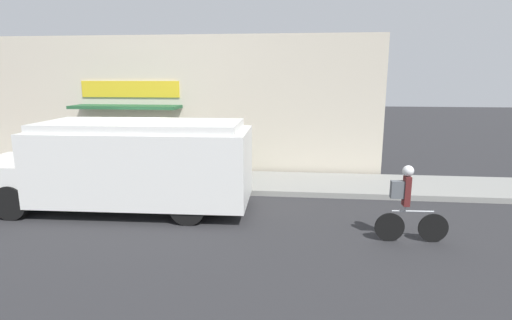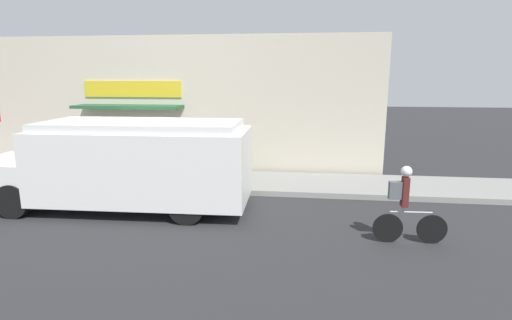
# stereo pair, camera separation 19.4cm
# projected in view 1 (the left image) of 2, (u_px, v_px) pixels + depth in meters

# --- Properties ---
(ground_plane) EXTENTS (70.00, 70.00, 0.00)m
(ground_plane) POSITION_uv_depth(u_px,v_px,m) (138.00, 192.00, 11.80)
(ground_plane) COLOR #2B2B2D
(sidewalk) EXTENTS (28.00, 2.37, 0.16)m
(sidewalk) POSITION_uv_depth(u_px,v_px,m) (152.00, 179.00, 12.94)
(sidewalk) COLOR gray
(sidewalk) RESTS_ON ground_plane
(storefront) EXTENTS (14.96, 1.13, 4.72)m
(storefront) POSITION_uv_depth(u_px,v_px,m) (162.00, 106.00, 13.82)
(storefront) COLOR beige
(storefront) RESTS_ON ground_plane
(school_bus) EXTENTS (6.99, 2.67, 2.28)m
(school_bus) POSITION_uv_depth(u_px,v_px,m) (126.00, 165.00, 10.05)
(school_bus) COLOR white
(school_bus) RESTS_ON ground_plane
(cyclist) EXTENTS (1.50, 0.22, 1.62)m
(cyclist) POSITION_uv_depth(u_px,v_px,m) (407.00, 204.00, 8.15)
(cyclist) COLOR black
(cyclist) RESTS_ON ground_plane
(trash_bin) EXTENTS (0.48, 0.48, 0.84)m
(trash_bin) POSITION_uv_depth(u_px,v_px,m) (234.00, 164.00, 12.95)
(trash_bin) COLOR #2D5138
(trash_bin) RESTS_ON sidewalk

